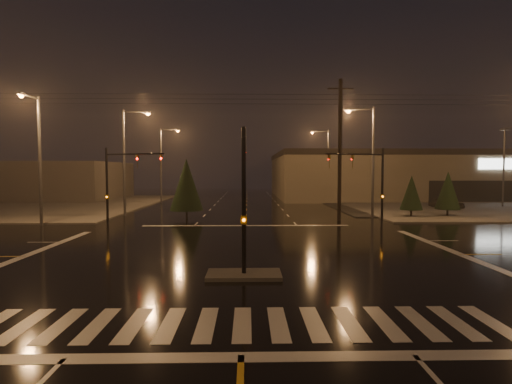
% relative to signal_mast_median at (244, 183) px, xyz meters
% --- Properties ---
extents(ground, '(140.00, 140.00, 0.00)m').
position_rel_signal_mast_median_xyz_m(ground, '(-0.00, 3.07, -3.75)').
color(ground, black).
rests_on(ground, ground).
extents(sidewalk_ne, '(36.00, 36.00, 0.12)m').
position_rel_signal_mast_median_xyz_m(sidewalk_ne, '(30.00, 33.07, -3.69)').
color(sidewalk_ne, '#413F3A').
rests_on(sidewalk_ne, ground).
extents(sidewalk_nw, '(36.00, 36.00, 0.12)m').
position_rel_signal_mast_median_xyz_m(sidewalk_nw, '(-30.00, 33.07, -3.69)').
color(sidewalk_nw, '#413F3A').
rests_on(sidewalk_nw, ground).
extents(median_island, '(3.00, 1.60, 0.15)m').
position_rel_signal_mast_median_xyz_m(median_island, '(-0.00, -0.93, -3.68)').
color(median_island, '#413F3A').
rests_on(median_island, ground).
extents(crosswalk, '(15.00, 2.60, 0.01)m').
position_rel_signal_mast_median_xyz_m(crosswalk, '(-0.00, -5.93, -3.75)').
color(crosswalk, beige).
rests_on(crosswalk, ground).
extents(stop_bar_near, '(16.00, 0.50, 0.01)m').
position_rel_signal_mast_median_xyz_m(stop_bar_near, '(-0.00, -7.93, -3.75)').
color(stop_bar_near, beige).
rests_on(stop_bar_near, ground).
extents(stop_bar_far, '(16.00, 0.50, 0.01)m').
position_rel_signal_mast_median_xyz_m(stop_bar_far, '(-0.00, 14.07, -3.75)').
color(stop_bar_far, beige).
rests_on(stop_bar_far, ground).
extents(retail_building, '(60.20, 28.30, 7.20)m').
position_rel_signal_mast_median_xyz_m(retail_building, '(35.00, 49.06, 0.09)').
color(retail_building, '#6B634C').
rests_on(retail_building, ground).
extents(commercial_block, '(30.00, 18.00, 5.60)m').
position_rel_signal_mast_median_xyz_m(commercial_block, '(-35.00, 45.07, -0.95)').
color(commercial_block, '#45413D').
rests_on(commercial_block, ground).
extents(signal_mast_median, '(0.25, 4.59, 6.00)m').
position_rel_signal_mast_median_xyz_m(signal_mast_median, '(0.00, 0.00, 0.00)').
color(signal_mast_median, black).
rests_on(signal_mast_median, ground).
extents(signal_mast_ne, '(4.84, 1.86, 6.00)m').
position_rel_signal_mast_median_xyz_m(signal_mast_ne, '(9.50, 13.21, 0.04)').
color(signal_mast_ne, black).
rests_on(signal_mast_ne, ground).
extents(signal_mast_nw, '(4.84, 1.86, 6.00)m').
position_rel_signal_mast_median_xyz_m(signal_mast_nw, '(-9.50, 13.21, 0.04)').
color(signal_mast_nw, black).
rests_on(signal_mast_nw, ground).
extents(streetlight_1, '(2.77, 0.32, 10.00)m').
position_rel_signal_mast_median_xyz_m(streetlight_1, '(-11.18, 21.07, 2.05)').
color(streetlight_1, '#38383A').
rests_on(streetlight_1, ground).
extents(streetlight_2, '(2.77, 0.32, 10.00)m').
position_rel_signal_mast_median_xyz_m(streetlight_2, '(-11.18, 37.07, 2.05)').
color(streetlight_2, '#38383A').
rests_on(streetlight_2, ground).
extents(streetlight_3, '(2.77, 0.32, 10.00)m').
position_rel_signal_mast_median_xyz_m(streetlight_3, '(11.18, 19.07, 2.05)').
color(streetlight_3, '#38383A').
rests_on(streetlight_3, ground).
extents(streetlight_4, '(2.77, 0.32, 10.00)m').
position_rel_signal_mast_median_xyz_m(streetlight_4, '(11.18, 39.07, 2.05)').
color(streetlight_4, '#38383A').
rests_on(streetlight_4, ground).
extents(streetlight_5, '(0.32, 2.77, 10.00)m').
position_rel_signal_mast_median_xyz_m(streetlight_5, '(-16.00, 14.26, 2.05)').
color(streetlight_5, '#38383A').
rests_on(streetlight_5, ground).
extents(utility_pole_1, '(2.20, 0.32, 12.00)m').
position_rel_signal_mast_median_xyz_m(utility_pole_1, '(8.00, 17.07, 2.38)').
color(utility_pole_1, black).
rests_on(utility_pole_1, ground).
extents(conifer_0, '(2.03, 2.03, 3.87)m').
position_rel_signal_mast_median_xyz_m(conifer_0, '(15.22, 19.46, -1.47)').
color(conifer_0, black).
rests_on(conifer_0, ground).
extents(conifer_1, '(2.26, 2.26, 4.22)m').
position_rel_signal_mast_median_xyz_m(conifer_1, '(18.79, 19.84, -1.29)').
color(conifer_1, black).
rests_on(conifer_1, ground).
extents(conifer_3, '(2.99, 2.99, 5.38)m').
position_rel_signal_mast_median_xyz_m(conifer_3, '(-5.38, 19.29, -0.71)').
color(conifer_3, black).
rests_on(conifer_3, ground).
extents(car_parked, '(3.10, 4.31, 1.36)m').
position_rel_signal_mast_median_xyz_m(car_parked, '(22.62, 27.68, -3.07)').
color(car_parked, black).
rests_on(car_parked, ground).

